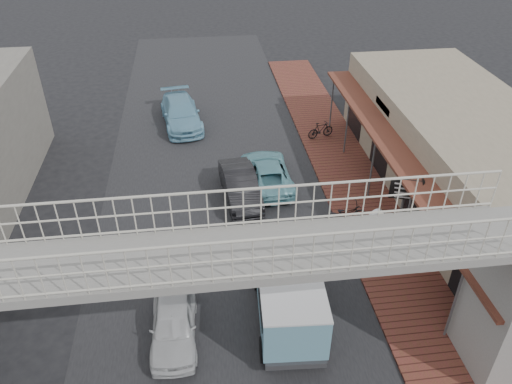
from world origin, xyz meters
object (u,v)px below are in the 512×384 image
object	(u,v)px
motorcycle_near	(345,214)
angkot_far	(181,113)
street_clock	(377,221)
angkot_curb	(267,172)
motorcycle_far	(321,130)
white_hatchback	(174,322)
dark_sedan	(240,186)
angkot_van	(289,291)
arrow_sign	(425,192)

from	to	relation	value
motorcycle_near	angkot_far	bearing A→B (deg)	30.17
street_clock	angkot_curb	bearing A→B (deg)	100.45
motorcycle_far	motorcycle_near	bearing A→B (deg)	158.38
white_hatchback	motorcycle_near	bearing A→B (deg)	36.25
dark_sedan	angkot_van	world-z (taller)	angkot_van
white_hatchback	angkot_curb	distance (m)	9.54
angkot_curb	angkot_far	size ratio (longest dim) A/B	0.91
angkot_far	angkot_curb	bearing A→B (deg)	-67.69
motorcycle_near	motorcycle_far	size ratio (longest dim) A/B	1.19
arrow_sign	angkot_van	bearing A→B (deg)	-131.13
motorcycle_far	angkot_curb	bearing A→B (deg)	122.81
white_hatchback	angkot_van	bearing A→B (deg)	3.04
motorcycle_far	dark_sedan	bearing A→B (deg)	120.05
angkot_far	arrow_sign	xyz separation A→B (m)	(9.19, -11.91, 1.77)
angkot_far	arrow_sign	size ratio (longest dim) A/B	1.66
dark_sedan	angkot_van	distance (m)	7.45
motorcycle_near	arrow_sign	xyz separation A→B (m)	(2.43, -1.57, 1.92)
motorcycle_far	street_clock	xyz separation A→B (m)	(-0.61, -10.43, 1.77)
motorcycle_far	street_clock	distance (m)	10.59
angkot_curb	motorcycle_far	size ratio (longest dim) A/B	2.96
angkot_far	motorcycle_far	distance (m)	8.00
angkot_van	street_clock	size ratio (longest dim) A/B	1.70
angkot_curb	street_clock	xyz separation A→B (m)	(2.94, -6.37, 1.70)
angkot_far	angkot_van	xyz separation A→B (m)	(3.45, -15.21, 0.67)
white_hatchback	angkot_van	distance (m)	3.81
dark_sedan	arrow_sign	distance (m)	7.95
dark_sedan	angkot_curb	distance (m)	1.70
angkot_curb	arrow_sign	distance (m)	7.54
white_hatchback	arrow_sign	size ratio (longest dim) A/B	1.21
dark_sedan	street_clock	world-z (taller)	street_clock
white_hatchback	street_clock	bearing A→B (deg)	17.65
arrow_sign	motorcycle_near	bearing A→B (deg)	166.19
white_hatchback	motorcycle_far	xyz separation A→B (m)	(7.80, 12.60, -0.06)
white_hatchback	dark_sedan	size ratio (longest dim) A/B	0.88
street_clock	arrow_sign	xyz separation A→B (m)	(2.29, 1.27, 0.16)
white_hatchback	angkot_van	xyz separation A→B (m)	(3.73, 0.14, 0.77)
angkot_far	street_clock	bearing A→B (deg)	-70.25
street_clock	arrow_sign	distance (m)	2.62
white_hatchback	street_clock	size ratio (longest dim) A/B	1.34
angkot_far	dark_sedan	bearing A→B (deg)	-79.49
motorcycle_near	arrow_sign	size ratio (longest dim) A/B	0.61
dark_sedan	angkot_curb	world-z (taller)	dark_sedan
angkot_van	arrow_sign	size ratio (longest dim) A/B	1.55
angkot_van	angkot_far	bearing A→B (deg)	106.53
angkot_far	angkot_van	size ratio (longest dim) A/B	1.08
white_hatchback	angkot_van	size ratio (longest dim) A/B	0.78
motorcycle_far	arrow_sign	distance (m)	9.51
arrow_sign	street_clock	bearing A→B (deg)	-131.96
angkot_curb	angkot_van	world-z (taller)	angkot_van
angkot_curb	angkot_far	bearing A→B (deg)	-61.57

